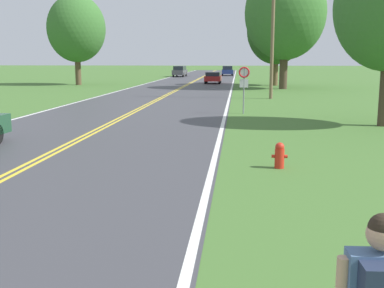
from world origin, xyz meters
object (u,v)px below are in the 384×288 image
at_px(car_red_hatchback_mid_near, 213,77).
at_px(car_dark_blue_sedan_receding, 227,71).
at_px(tree_right_cluster, 276,30).
at_px(car_dark_grey_suv_mid_far, 180,71).
at_px(fire_hydrant, 280,155).
at_px(traffic_sign, 244,78).
at_px(tree_behind_sign, 76,29).
at_px(tree_mid_treeline, 285,13).

relative_size(car_red_hatchback_mid_near, car_dark_blue_sedan_receding, 0.83).
xyz_separation_m(tree_right_cluster, car_dark_grey_suv_mid_far, (-13.07, 23.96, -4.81)).
bearing_deg(fire_hydrant, car_red_hatchback_mid_near, 95.29).
relative_size(traffic_sign, tree_behind_sign, 0.25).
bearing_deg(tree_behind_sign, tree_right_cluster, 2.56).
distance_m(tree_behind_sign, tree_mid_treeline, 22.05).
xyz_separation_m(fire_hydrant, tree_right_cluster, (2.75, 39.63, 5.36)).
distance_m(fire_hydrant, tree_right_cluster, 40.09).
xyz_separation_m(traffic_sign, car_dark_blue_sedan_receding, (-2.17, 56.85, -1.00)).
distance_m(traffic_sign, car_dark_blue_sedan_receding, 56.90).
distance_m(tree_behind_sign, tree_right_cluster, 21.15).
bearing_deg(car_dark_grey_suv_mid_far, tree_behind_sign, 164.39).
bearing_deg(car_dark_grey_suv_mid_far, car_dark_blue_sedan_receding, -49.53).
xyz_separation_m(tree_right_cluster, car_dark_blue_sedan_receding, (-5.74, 29.73, -4.88)).
height_order(tree_right_cluster, car_dark_grey_suv_mid_far, tree_right_cluster).
distance_m(tree_behind_sign, car_dark_blue_sedan_receding, 34.70).
xyz_separation_m(tree_mid_treeline, car_red_hatchback_mid_near, (-7.09, 9.61, -6.22)).
bearing_deg(tree_right_cluster, tree_mid_treeline, -86.83).
xyz_separation_m(tree_mid_treeline, tree_right_cluster, (-0.33, 5.94, -1.22)).
bearing_deg(car_red_hatchback_mid_near, fire_hydrant, 5.80).
xyz_separation_m(traffic_sign, car_dark_grey_suv_mid_far, (-9.50, 51.09, -0.92)).
xyz_separation_m(tree_mid_treeline, car_dark_grey_suv_mid_far, (-13.40, 29.91, -6.03)).
relative_size(traffic_sign, car_red_hatchback_mid_near, 0.67).
bearing_deg(car_dark_blue_sedan_receding, traffic_sign, -0.47).
bearing_deg(tree_mid_treeline, car_dark_blue_sedan_receding, 99.65).
height_order(fire_hydrant, car_dark_grey_suv_mid_far, car_dark_grey_suv_mid_far).
distance_m(fire_hydrant, car_dark_blue_sedan_receding, 69.43).
height_order(tree_behind_sign, tree_right_cluster, tree_behind_sign).
relative_size(tree_behind_sign, car_red_hatchback_mid_near, 2.62).
relative_size(tree_mid_treeline, car_red_hatchback_mid_near, 3.08).
distance_m(tree_behind_sign, car_red_hatchback_mid_near, 15.97).
bearing_deg(fire_hydrant, car_dark_grey_suv_mid_far, 99.22).
relative_size(traffic_sign, car_dark_grey_suv_mid_far, 0.49).
height_order(fire_hydrant, tree_right_cluster, tree_right_cluster).
relative_size(tree_mid_treeline, car_dark_grey_suv_mid_far, 2.27).
bearing_deg(tree_mid_treeline, tree_right_cluster, 93.17).
bearing_deg(tree_behind_sign, fire_hydrant, -64.60).
xyz_separation_m(tree_behind_sign, car_dark_grey_suv_mid_far, (8.05, 24.91, -5.05)).
bearing_deg(tree_mid_treeline, traffic_sign, -100.42).
bearing_deg(fire_hydrant, tree_mid_treeline, 84.78).
bearing_deg(car_dark_grey_suv_mid_far, tree_mid_treeline, -153.57).
height_order(tree_mid_treeline, car_dark_grey_suv_mid_far, tree_mid_treeline).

